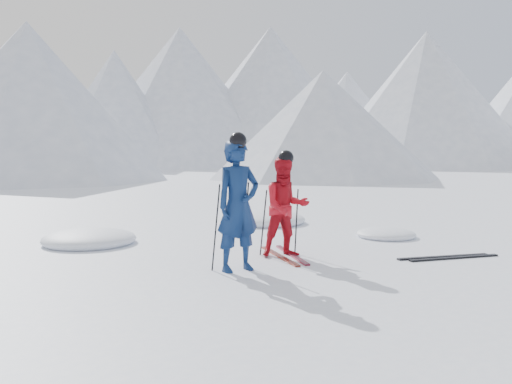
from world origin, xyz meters
name	(u,v)px	position (x,y,z in m)	size (l,w,h in m)	color
ground	(371,250)	(0.00, 0.00, 0.00)	(160.00, 160.00, 0.00)	white
mountain_range	(151,87)	(5.71, 35.31, 6.72)	(106.15, 62.94, 15.53)	#B2BCD1
skier_blue	(238,206)	(-2.82, -0.41, 0.99)	(0.72, 0.47, 1.98)	#0D224E
skier_red	(286,207)	(-1.64, 0.23, 0.85)	(0.83, 0.64, 1.70)	#B70E1A
pole_blue_left	(216,227)	(-3.12, -0.26, 0.66)	(0.02, 0.02, 1.32)	black
pole_blue_right	(246,224)	(-2.57, -0.16, 0.66)	(0.02, 0.02, 1.32)	black
pole_red_left	(263,223)	(-1.94, 0.48, 0.57)	(0.02, 0.02, 1.13)	black
pole_red_right	(296,221)	(-1.34, 0.38, 0.57)	(0.02, 0.02, 1.13)	black
ski_worn_left	(279,256)	(-1.76, 0.23, 0.01)	(0.09, 1.70, 0.03)	black
ski_worn_right	(292,255)	(-1.52, 0.23, 0.01)	(0.09, 1.70, 0.03)	black
ski_loose_a	(443,257)	(0.69, -1.06, 0.01)	(0.09, 1.70, 0.03)	black
ski_loose_b	(454,258)	(0.79, -1.21, 0.01)	(0.09, 1.70, 0.03)	black
snow_lumps	(219,232)	(-1.63, 3.23, 0.00)	(7.17, 4.53, 0.42)	white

